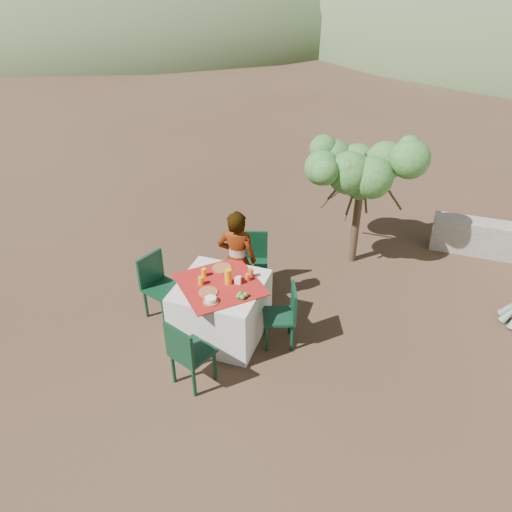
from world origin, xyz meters
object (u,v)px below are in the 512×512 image
Objects in this scene: chair_near at (187,352)px; person at (237,260)px; table at (221,309)px; chair_right at (285,313)px; chair_left at (158,283)px; shrub_tree at (366,175)px; chair_far at (253,259)px; juice_pitcher at (228,276)px.

chair_near is 1.59m from person.
person is (-0.02, 0.63, 0.33)m from table.
chair_near reaches higher than chair_right.
chair_left is at bearing 24.89° from person.
shrub_tree is (1.35, 2.30, 1.04)m from table.
chair_far is at bearing -135.68° from shrub_tree.
table is 0.81m from chair_right.
chair_left is 1.73m from chair_right.
shrub_tree is (2.27, 2.21, 0.93)m from chair_left.
table is 1.05m from chair_far.
shrub_tree is (0.54, 2.22, 0.97)m from chair_right.
chair_near reaches higher than table.
chair_far is 0.98× the size of chair_left.
chair_far is at bearing 91.91° from juice_pitcher.
chair_left is 0.62× the size of person.
juice_pitcher is at bearing 26.10° from table.
table is at bearing -70.23° from chair_near.
chair_left is (-0.99, -0.95, 0.01)m from chair_far.
shrub_tree reaches higher than chair_near.
person is (-0.01, 1.57, 0.23)m from chair_near.
shrub_tree is at bearing 60.96° from juice_pitcher.
chair_far is 1.07× the size of chair_right.
chair_far is 0.48m from person.
table is 1.49× the size of chair_near.
table is at bearing 85.87° from person.
chair_near is 3.64m from shrub_tree.
chair_far is 2.03m from shrub_tree.
juice_pitcher is at bearing -119.04° from shrub_tree.
chair_near is 0.98× the size of chair_left.
chair_right reaches higher than table.
shrub_tree reaches higher than person.
chair_far is 1.00× the size of chair_near.
juice_pitcher is (0.09, 0.05, 0.48)m from table.
shrub_tree is at bearing -92.56° from chair_near.
juice_pitcher is (0.10, 0.99, 0.37)m from chair_near.
shrub_tree is at bearing 145.61° from chair_right.
chair_right is (0.80, 0.08, 0.08)m from table.
shrub_tree is 9.09× the size of juice_pitcher.
chair_left is 4.49× the size of juice_pitcher.
chair_far is at bearing 86.66° from table.
chair_near is 4.42× the size of juice_pitcher.
chair_left is (-0.93, 0.10, 0.11)m from table.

